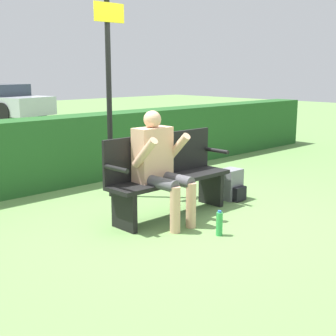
# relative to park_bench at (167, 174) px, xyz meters

# --- Properties ---
(ground_plane) EXTENTS (40.00, 40.00, 0.00)m
(ground_plane) POSITION_rel_park_bench_xyz_m (0.00, -0.07, -0.49)
(ground_plane) COLOR #668E4C
(hedge_back) EXTENTS (12.00, 0.55, 1.01)m
(hedge_back) POSITION_rel_park_bench_xyz_m (0.00, 2.18, 0.02)
(hedge_back) COLOR #235623
(hedge_back) RESTS_ON ground
(park_bench) EXTENTS (1.64, 0.41, 0.95)m
(park_bench) POSITION_rel_park_bench_xyz_m (0.00, 0.00, 0.00)
(park_bench) COLOR black
(park_bench) RESTS_ON ground
(person_seated) EXTENTS (0.57, 0.64, 1.24)m
(person_seated) POSITION_rel_park_bench_xyz_m (-0.25, -0.13, 0.20)
(person_seated) COLOR #DBA884
(person_seated) RESTS_ON ground
(backpack) EXTENTS (0.27, 0.30, 0.41)m
(backpack) POSITION_rel_park_bench_xyz_m (1.07, -0.11, -0.30)
(backpack) COLOR slate
(backpack) RESTS_ON ground
(water_bottle) EXTENTS (0.07, 0.07, 0.27)m
(water_bottle) POSITION_rel_park_bench_xyz_m (-0.11, -0.89, -0.36)
(water_bottle) COLOR green
(water_bottle) RESTS_ON ground
(signpost) EXTENTS (0.45, 0.09, 2.55)m
(signpost) POSITION_rel_park_bench_xyz_m (0.04, 1.12, 0.97)
(signpost) COLOR black
(signpost) RESTS_ON ground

